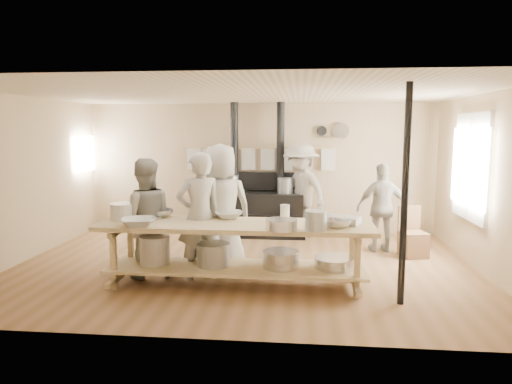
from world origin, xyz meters
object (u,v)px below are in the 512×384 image
at_px(prep_table, 235,248).
at_px(cook_left, 145,218).
at_px(cook_right, 382,208).
at_px(cook_by_window, 301,191).
at_px(cook_far_left, 200,216).
at_px(cook_center, 220,209).
at_px(chair, 413,242).
at_px(roasting_pan, 342,220).
at_px(stove, 257,209).

distance_m(prep_table, cook_left, 1.38).
height_order(cook_right, cook_by_window, cook_by_window).
bearing_deg(cook_far_left, cook_by_window, -145.47).
bearing_deg(prep_table, cook_far_left, 153.95).
distance_m(cook_center, chair, 3.27).
height_order(cook_by_window, chair, cook_by_window).
xyz_separation_m(cook_left, cook_by_window, (2.18, 2.58, 0.07)).
height_order(prep_table, cook_far_left, cook_far_left).
bearing_deg(cook_right, cook_left, 17.26).
height_order(cook_far_left, cook_right, cook_far_left).
bearing_deg(cook_far_left, prep_table, 126.67).
bearing_deg(cook_by_window, cook_far_left, -75.70).
height_order(cook_center, cook_by_window, cook_center).
bearing_deg(prep_table, cook_right, 41.60).
height_order(cook_far_left, roasting_pan, cook_far_left).
bearing_deg(chair, cook_center, -172.96).
bearing_deg(cook_center, cook_by_window, -139.15).
distance_m(cook_far_left, cook_by_window, 2.94).
xyz_separation_m(prep_table, chair, (2.70, 1.70, -0.28)).
xyz_separation_m(cook_left, cook_right, (3.56, 1.72, -0.08)).
bearing_deg(cook_left, cook_center, 177.66).
xyz_separation_m(prep_table, cook_right, (2.24, 1.99, 0.24)).
height_order(stove, cook_center, stove).
distance_m(cook_left, cook_center, 1.07).
bearing_deg(cook_center, cook_left, -6.09).
bearing_deg(chair, cook_by_window, 134.36).
bearing_deg(cook_by_window, roasting_pan, -36.34).
distance_m(stove, cook_by_window, 0.96).
relative_size(cook_far_left, chair, 2.15).
distance_m(cook_far_left, cook_left, 0.79).
bearing_deg(cook_by_window, cook_right, 10.69).
bearing_deg(cook_right, stove, -33.08).
relative_size(cook_right, chair, 1.83).
bearing_deg(chair, stove, 140.37).
xyz_separation_m(cook_by_window, roasting_pan, (0.54, -2.74, -0.01)).
xyz_separation_m(cook_far_left, roasting_pan, (1.93, -0.15, 0.01)).
bearing_deg(prep_table, stove, 89.96).
relative_size(cook_center, roasting_pan, 4.31).
distance_m(stove, cook_right, 2.48).
distance_m(cook_center, roasting_pan, 1.76).
bearing_deg(roasting_pan, cook_far_left, 175.50).
height_order(prep_table, roasting_pan, roasting_pan).
bearing_deg(chair, roasting_pan, -142.80).
bearing_deg(cook_center, chair, 178.29).
relative_size(prep_table, cook_center, 1.92).
xyz_separation_m(cook_center, cook_right, (2.54, 1.42, -0.18)).
height_order(prep_table, cook_left, cook_left).
bearing_deg(stove, roasting_pan, -64.30).
relative_size(prep_table, cook_far_left, 2.03).
distance_m(prep_table, cook_by_window, 3.00).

